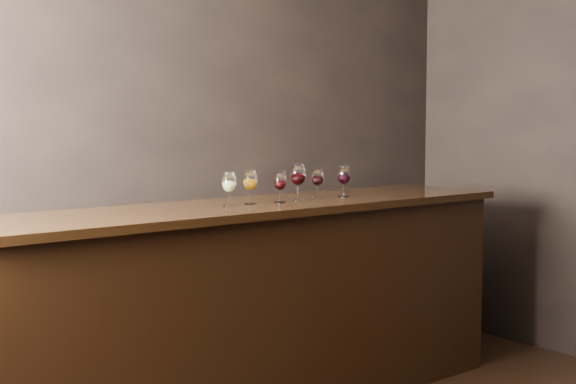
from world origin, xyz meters
TOP-DOWN VIEW (x-y plane):
  - room_shell at (-0.23, 0.11)m, footprint 5.02×4.52m
  - bar_counter at (0.18, 1.34)m, footprint 3.22×0.87m
  - bar_top at (0.18, 1.34)m, footprint 3.33×0.95m
  - back_bar_shelf at (0.65, 2.03)m, footprint 2.24×0.40m
  - glass_white at (-0.02, 1.31)m, footprint 0.08×0.08m
  - glass_amber at (0.13, 1.33)m, footprint 0.08×0.08m
  - glass_red_a at (0.32, 1.30)m, footprint 0.07×0.07m
  - glass_red_b at (0.48, 1.35)m, footprint 0.09×0.09m
  - glass_red_c at (0.64, 1.38)m, footprint 0.08×0.08m
  - glass_red_d at (0.82, 1.34)m, footprint 0.08×0.08m

SIDE VIEW (x-z plane):
  - back_bar_shelf at x=0.65m, z-range 0.00..0.81m
  - bar_counter at x=0.18m, z-range 0.00..1.12m
  - bar_top at x=0.18m, z-range 1.12..1.16m
  - glass_red_a at x=0.32m, z-range 1.19..1.36m
  - glass_red_c at x=0.64m, z-range 1.19..1.37m
  - glass_white at x=-0.02m, z-range 1.19..1.37m
  - glass_amber at x=0.13m, z-range 1.19..1.37m
  - glass_red_d at x=0.82m, z-range 1.19..1.37m
  - glass_red_b at x=0.48m, z-range 1.19..1.40m
  - room_shell at x=-0.23m, z-range 0.40..3.21m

